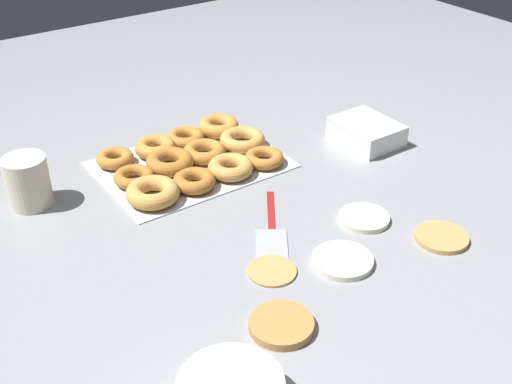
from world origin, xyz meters
name	(u,v)px	position (x,y,z in m)	size (l,w,h in m)	color
ground_plane	(297,230)	(0.00, 0.00, 0.00)	(3.00, 3.00, 0.00)	gray
pancake_0	(343,260)	(-0.01, 0.13, 0.01)	(0.11, 0.11, 0.01)	beige
pancake_1	(364,218)	(-0.13, 0.05, 0.01)	(0.10, 0.10, 0.01)	beige
pancake_2	(441,237)	(-0.21, 0.18, 0.01)	(0.10, 0.10, 0.01)	tan
pancake_3	(272,270)	(0.12, 0.08, 0.00)	(0.09, 0.09, 0.01)	tan
pancake_4	(281,325)	(0.19, 0.20, 0.01)	(0.11, 0.11, 0.02)	#B27F42
donut_tray	(191,158)	(0.04, -0.35, 0.02)	(0.42, 0.31, 0.04)	silver
container_stack	(366,132)	(-0.37, -0.20, 0.03)	(0.12, 0.16, 0.05)	white
paper_cup	(28,182)	(0.40, -0.40, 0.05)	(0.09, 0.09, 0.11)	beige
spatula	(272,238)	(0.06, -0.01, 0.00)	(0.18, 0.23, 0.01)	maroon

